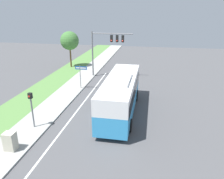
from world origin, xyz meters
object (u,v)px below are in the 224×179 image
at_px(bus, 121,93).
at_px(street_sign, 81,73).
at_px(signal_gantry, 106,44).
at_px(pedestrian_signal, 31,105).
at_px(utility_cabinet, 10,141).

height_order(bus, street_sign, bus).
bearing_deg(signal_gantry, pedestrian_signal, -100.65).
relative_size(signal_gantry, utility_cabinet, 4.86).
bearing_deg(bus, street_sign, 135.36).
xyz_separation_m(bus, signal_gantry, (-3.55, 10.64, 2.56)).
relative_size(signal_gantry, pedestrian_signal, 2.05).
distance_m(bus, signal_gantry, 11.51).
bearing_deg(utility_cabinet, street_sign, 86.30).
relative_size(bus, pedestrian_signal, 3.37).
height_order(signal_gantry, street_sign, signal_gantry).
height_order(bus, signal_gantry, signal_gantry).
xyz_separation_m(bus, street_sign, (-5.46, 5.40, 0.04)).
xyz_separation_m(pedestrian_signal, street_sign, (0.84, 9.40, -0.08)).
distance_m(bus, utility_cabinet, 9.50).
bearing_deg(utility_cabinet, pedestrian_signal, 90.61).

